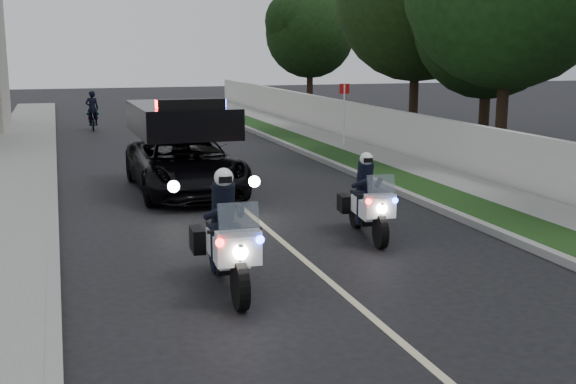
% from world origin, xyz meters
% --- Properties ---
extents(ground, '(120.00, 120.00, 0.00)m').
position_xyz_m(ground, '(0.00, 0.00, 0.00)').
color(ground, black).
rests_on(ground, ground).
extents(curb_right, '(0.20, 60.00, 0.15)m').
position_xyz_m(curb_right, '(4.10, 10.00, 0.07)').
color(curb_right, gray).
rests_on(curb_right, ground).
extents(grass_verge, '(1.20, 60.00, 0.16)m').
position_xyz_m(grass_verge, '(4.80, 10.00, 0.08)').
color(grass_verge, '#193814').
rests_on(grass_verge, ground).
extents(sidewalk_right, '(1.40, 60.00, 0.16)m').
position_xyz_m(sidewalk_right, '(6.10, 10.00, 0.08)').
color(sidewalk_right, gray).
rests_on(sidewalk_right, ground).
extents(property_wall, '(0.22, 60.00, 1.50)m').
position_xyz_m(property_wall, '(7.10, 10.00, 0.75)').
color(property_wall, beige).
rests_on(property_wall, ground).
extents(curb_left, '(0.20, 60.00, 0.15)m').
position_xyz_m(curb_left, '(-4.10, 10.00, 0.07)').
color(curb_left, gray).
rests_on(curb_left, ground).
extents(sidewalk_left, '(2.00, 60.00, 0.16)m').
position_xyz_m(sidewalk_left, '(-5.20, 10.00, 0.08)').
color(sidewalk_left, gray).
rests_on(sidewalk_left, ground).
extents(lane_marking, '(0.12, 50.00, 0.01)m').
position_xyz_m(lane_marking, '(0.00, 10.00, 0.00)').
color(lane_marking, '#BFB78C').
rests_on(lane_marking, ground).
extents(police_moto_left, '(0.82, 2.18, 1.84)m').
position_xyz_m(police_moto_left, '(-1.59, 1.95, 0.00)').
color(police_moto_left, silver).
rests_on(police_moto_left, ground).
extents(police_moto_right, '(0.90, 1.99, 1.64)m').
position_xyz_m(police_moto_right, '(1.66, 4.13, 0.00)').
color(police_moto_right, white).
rests_on(police_moto_right, ground).
extents(police_suv, '(2.56, 5.35, 2.58)m').
position_xyz_m(police_suv, '(-0.92, 9.61, 0.00)').
color(police_suv, black).
rests_on(police_suv, ground).
extents(bicycle, '(0.58, 1.62, 0.85)m').
position_xyz_m(bicycle, '(-2.41, 24.83, 0.00)').
color(bicycle, black).
rests_on(bicycle, ground).
extents(cyclist, '(0.58, 0.41, 1.53)m').
position_xyz_m(cyclist, '(-2.41, 24.83, 0.00)').
color(cyclist, black).
rests_on(cyclist, ground).
extents(sign_post, '(0.41, 0.41, 2.40)m').
position_xyz_m(sign_post, '(6.00, 16.08, 0.00)').
color(sign_post, '#B1220C').
rests_on(sign_post, ground).
extents(tree_right_b, '(7.64, 7.64, 10.74)m').
position_xyz_m(tree_right_b, '(9.32, 11.23, 0.00)').
color(tree_right_b, '#1C4316').
rests_on(tree_right_b, ground).
extents(tree_right_c, '(5.59, 5.59, 8.54)m').
position_xyz_m(tree_right_c, '(10.21, 13.58, 0.00)').
color(tree_right_c, '#153310').
rests_on(tree_right_c, ground).
extents(tree_right_d, '(7.56, 7.56, 10.50)m').
position_xyz_m(tree_right_d, '(9.70, 17.85, 0.00)').
color(tree_right_d, '#1D3913').
rests_on(tree_right_d, ground).
extents(tree_right_e, '(6.22, 6.22, 8.57)m').
position_xyz_m(tree_right_e, '(10.28, 32.00, 0.00)').
color(tree_right_e, black).
rests_on(tree_right_e, ground).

